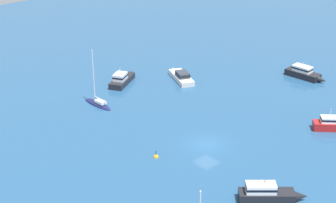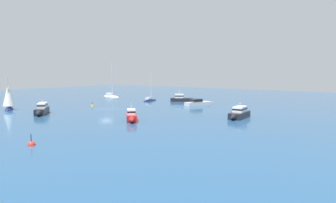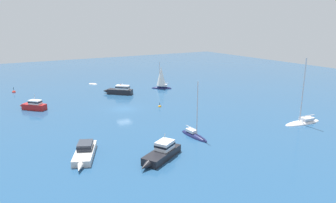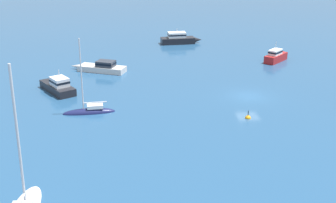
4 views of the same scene
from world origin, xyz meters
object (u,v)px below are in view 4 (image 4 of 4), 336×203
Objects in this scene: ketch at (89,112)px; powerboat_2 at (179,39)px; powerboat_1 at (101,67)px; cabin_cruiser at (277,56)px; channel_buoy at (248,118)px; cabin_cruiser_1 at (57,86)px.

ketch is 32.99m from powerboat_2.
powerboat_1 is 19.49m from powerboat_2.
cabin_cruiser is at bearing -150.48° from powerboat_1.
powerboat_2 is at bearing 91.08° from cabin_cruiser.
channel_buoy is at bearing -159.72° from cabin_cruiser.
ketch reaches higher than channel_buoy.
cabin_cruiser is 0.69× the size of cabin_cruiser_1.
powerboat_2 is (-14.80, 12.67, 0.21)m from powerboat_1.
powerboat_1 is at bearing -133.51° from powerboat_2.
powerboat_1 is 9.23m from cabin_cruiser_1.
ketch reaches higher than cabin_cruiser.
cabin_cruiser is 0.62× the size of powerboat_1.
powerboat_1 is 1.11× the size of cabin_cruiser_1.
cabin_cruiser is at bearing 154.06° from channel_buoy.
cabin_cruiser_1 is 22.91m from channel_buoy.
ketch is at bearing -102.15° from channel_buoy.
powerboat_2 is 6.18× the size of channel_buoy.
powerboat_1 is (-15.14, 1.16, 0.44)m from ketch.
channel_buoy is (20.88, -10.15, -0.74)m from cabin_cruiser.
powerboat_1 is at bearing -63.41° from cabin_cruiser_1.
channel_buoy is (33.42, 2.33, -0.79)m from powerboat_2.
ketch reaches higher than cabin_cruiser_1.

